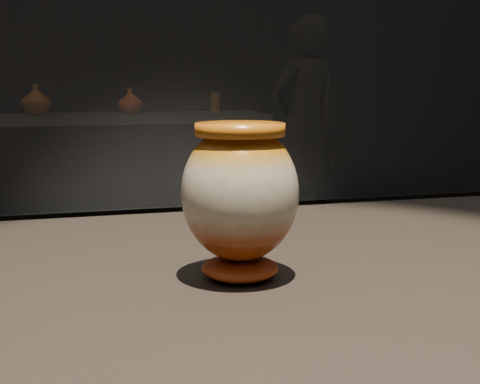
% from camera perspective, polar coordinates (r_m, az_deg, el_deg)
% --- Properties ---
extents(main_vase, '(0.18, 0.18, 0.19)m').
position_cam_1_polar(main_vase, '(0.81, 0.00, -0.24)').
color(main_vase, maroon).
rests_on(main_vase, display_plinth).
extents(back_shelf, '(2.00, 0.60, 0.90)m').
position_cam_1_polar(back_shelf, '(4.49, -10.66, 3.18)').
color(back_shelf, black).
rests_on(back_shelf, ground).
extents(back_vase_left, '(0.24, 0.24, 0.19)m').
position_cam_1_polar(back_vase_left, '(4.50, -17.01, 7.54)').
color(back_vase_left, brown).
rests_on(back_vase_left, back_shelf).
extents(back_vase_mid, '(0.22, 0.22, 0.17)m').
position_cam_1_polar(back_vase_mid, '(4.48, -9.38, 7.65)').
color(back_vase_mid, maroon).
rests_on(back_vase_mid, back_shelf).
extents(back_vase_right, '(0.06, 0.06, 0.13)m').
position_cam_1_polar(back_vase_right, '(4.60, -2.17, 7.63)').
color(back_vase_right, brown).
rests_on(back_vase_right, back_shelf).
extents(visitor, '(0.67, 0.54, 1.59)m').
position_cam_1_polar(visitor, '(4.98, 5.52, 5.75)').
color(visitor, black).
rests_on(visitor, ground).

